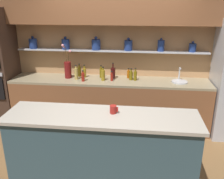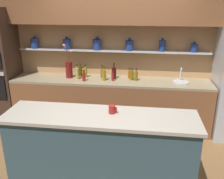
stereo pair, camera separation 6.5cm
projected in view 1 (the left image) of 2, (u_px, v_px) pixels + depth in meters
The scene contains 18 objects.
ground_plane at pixel (107, 165), 3.64m from camera, with size 12.00×12.00×0.00m, color brown.
back_wall_unit at pixel (117, 42), 4.55m from camera, with size 5.20×0.44×2.60m.
back_counter_unit at pixel (110, 103), 4.66m from camera, with size 3.58×0.62×0.92m.
island_counter at pixel (102, 153), 3.06m from camera, with size 2.28×0.61×1.02m.
flower_vase at pixel (68, 69), 4.56m from camera, with size 0.17×0.12×0.63m.
sink_fixture at pixel (180, 81), 4.37m from camera, with size 0.28×0.28×0.25m.
bottle_sauce_0 at pixel (128, 74), 4.58m from camera, with size 0.05×0.05×0.19m.
bottle_oil_1 at pixel (79, 71), 4.67m from camera, with size 0.06×0.06×0.24m.
bottle_oil_2 at pixel (85, 72), 4.63m from camera, with size 0.06×0.06×0.24m.
bottle_spirit_3 at pixel (76, 73), 4.50m from camera, with size 0.06×0.06×0.26m.
bottle_oil_4 at pixel (101, 73), 4.60m from camera, with size 0.06×0.06×0.23m.
bottle_oil_5 at pixel (103, 75), 4.43m from camera, with size 0.07×0.07×0.25m.
bottle_wine_6 at pixel (113, 73), 4.55m from camera, with size 0.09×0.09×0.29m.
bottle_sauce_7 at pixel (83, 77), 4.40m from camera, with size 0.06×0.06×0.20m.
bottle_oil_8 at pixel (135, 76), 4.44m from camera, with size 0.06×0.06×0.23m.
bottle_oil_9 at pixel (131, 75), 4.48m from camera, with size 0.06×0.06×0.21m.
bottle_sauce_10 at pixel (112, 77), 4.43m from camera, with size 0.05×0.05×0.18m.
coffee_mug at pixel (113, 109), 2.93m from camera, with size 0.10×0.08×0.10m.
Camera 1 is at (0.41, -3.02, 2.28)m, focal length 40.00 mm.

